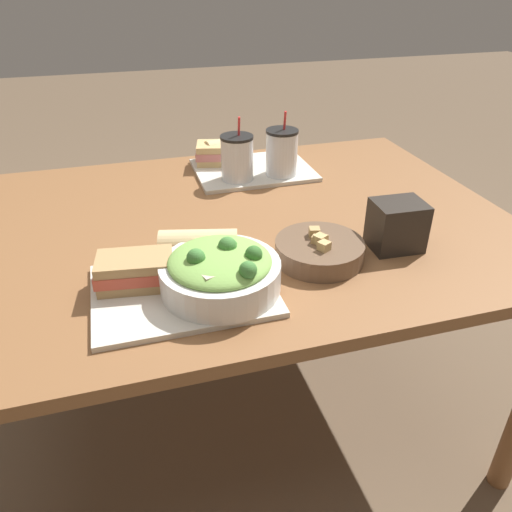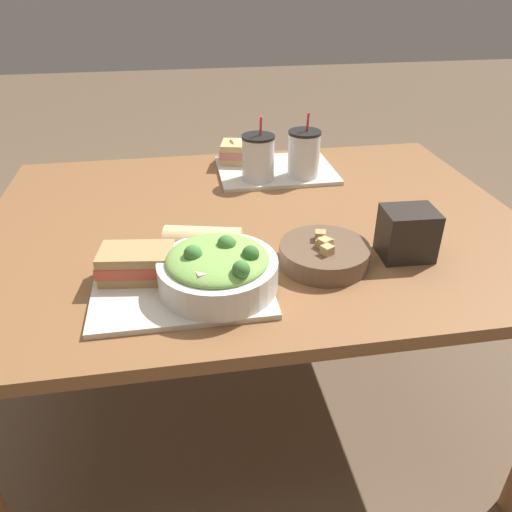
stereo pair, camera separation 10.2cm
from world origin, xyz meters
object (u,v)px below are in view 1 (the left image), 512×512
baguette_near (200,246)px  chip_bag (397,225)px  sandwich_far (221,153)px  salad_bowl (221,270)px  drink_cup_red (282,154)px  drink_cup_dark (237,159)px  soup_bowl (319,250)px  sandwich_near (136,271)px  baguette_far (226,149)px

baguette_near → chip_bag: 0.45m
sandwich_far → salad_bowl: bearing=-88.9°
salad_bowl → drink_cup_red: bearing=60.5°
baguette_near → salad_bowl: bearing=-157.1°
baguette_near → sandwich_far: baguette_near is taller
baguette_near → chip_bag: chip_bag is taller
sandwich_far → drink_cup_red: 0.22m
drink_cup_red → salad_bowl: bearing=-119.5°
drink_cup_dark → chip_bag: size_ratio=1.57×
drink_cup_dark → soup_bowl: bearing=-82.4°
sandwich_near → sandwich_far: same height
baguette_far → chip_bag: (0.25, -0.65, 0.01)m
sandwich_near → baguette_far: baguette_far is taller
chip_bag → drink_cup_dark: bearing=120.7°
baguette_far → drink_cup_dark: bearing=166.3°
drink_cup_dark → baguette_near: bearing=-114.2°
baguette_near → drink_cup_red: (0.33, 0.43, 0.03)m
sandwich_near → baguette_near: bearing=29.6°
salad_bowl → baguette_near: salad_bowl is taller
salad_bowl → sandwich_near: size_ratio=1.44×
baguette_far → chip_bag: 0.70m
sandwich_far → drink_cup_red: (0.16, -0.15, 0.03)m
sandwich_far → soup_bowl: bearing=-68.9°
sandwich_far → drink_cup_red: drink_cup_red is taller
sandwich_near → chip_bag: bearing=8.6°
baguette_near → drink_cup_dark: (0.19, 0.43, 0.03)m
soup_bowl → sandwich_far: sandwich_far is taller
salad_bowl → soup_bowl: size_ratio=1.21×
salad_bowl → baguette_far: 0.75m
salad_bowl → drink_cup_red: (0.31, 0.55, 0.02)m
baguette_far → soup_bowl: bearing=173.5°
drink_cup_red → chip_bag: (0.12, -0.48, -0.02)m
salad_bowl → soup_bowl: salad_bowl is taller
baguette_near → baguette_far: bearing=-4.6°
sandwich_far → baguette_far: size_ratio=1.23×
baguette_near → drink_cup_red: size_ratio=0.93×
baguette_far → drink_cup_red: drink_cup_red is taller
sandwich_far → drink_cup_red: size_ratio=0.90×
sandwich_far → drink_cup_dark: bearing=-69.5°
soup_bowl → sandwich_near: (-0.40, -0.00, 0.02)m
salad_bowl → baguette_far: size_ratio=1.70×
soup_bowl → drink_cup_red: drink_cup_red is taller
sandwich_far → sandwich_near: bearing=-102.8°
baguette_near → drink_cup_dark: drink_cup_dark is taller
baguette_near → drink_cup_red: bearing=-23.8°
sandwich_near → sandwich_far: bearing=71.2°
soup_bowl → drink_cup_dark: bearing=97.6°
sandwich_near → chip_bag: (0.59, 0.01, 0.01)m
baguette_near → sandwich_far: size_ratio=1.04×
soup_bowl → sandwich_near: sandwich_near is taller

